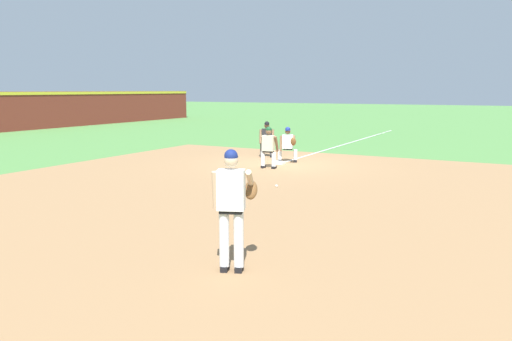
# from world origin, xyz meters

# --- Properties ---
(ground_plane) EXTENTS (160.00, 160.00, 0.00)m
(ground_plane) POSITION_xyz_m (0.00, 0.00, 0.00)
(ground_plane) COLOR #518942
(infield_dirt_patch) EXTENTS (18.00, 18.00, 0.01)m
(infield_dirt_patch) POSITION_xyz_m (-5.16, -2.09, 0.00)
(infield_dirt_patch) COLOR #9E754C
(infield_dirt_patch) RESTS_ON ground
(foul_line_stripe) EXTENTS (17.49, 0.10, 0.00)m
(foul_line_stripe) POSITION_xyz_m (8.75, 0.00, 0.01)
(foul_line_stripe) COLOR white
(foul_line_stripe) RESTS_ON ground
(first_base_bag) EXTENTS (0.38, 0.38, 0.09)m
(first_base_bag) POSITION_xyz_m (0.00, 0.00, 0.04)
(first_base_bag) COLOR white
(first_base_bag) RESTS_ON ground
(baseball) EXTENTS (0.07, 0.07, 0.07)m
(baseball) POSITION_xyz_m (-4.06, -1.87, 0.04)
(baseball) COLOR white
(baseball) RESTS_ON ground
(pitcher) EXTENTS (0.82, 0.60, 1.86)m
(pitcher) POSITION_xyz_m (-10.29, -4.17, 1.06)
(pitcher) COLOR black
(pitcher) RESTS_ON ground
(first_baseman) EXTENTS (0.85, 0.95, 1.34)m
(first_baseman) POSITION_xyz_m (0.56, -0.10, 0.73)
(first_baseman) COLOR black
(first_baseman) RESTS_ON ground
(baserunner) EXTENTS (0.48, 0.62, 1.46)m
(baserunner) POSITION_xyz_m (-1.13, -0.13, 0.79)
(baserunner) COLOR black
(baserunner) RESTS_ON ground
(umpire) EXTENTS (0.60, 0.67, 1.46)m
(umpire) POSITION_xyz_m (1.48, 1.27, 0.79)
(umpire) COLOR black
(umpire) RESTS_ON ground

